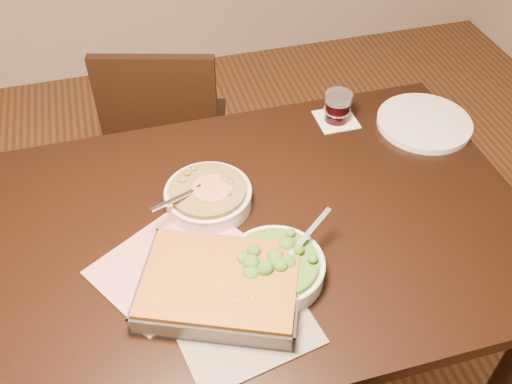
{
  "coord_description": "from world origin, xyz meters",
  "views": [
    {
      "loc": [
        -0.23,
        -0.91,
        1.79
      ],
      "look_at": [
        0.04,
        0.06,
        0.8
      ],
      "focal_mm": 40.0,
      "sensor_mm": 36.0,
      "label": 1
    }
  ],
  "objects_px": {
    "table": "(249,250)",
    "chair_far": "(167,131)",
    "stew_bowl": "(208,196)",
    "dinner_plate": "(424,123)",
    "broccoli_bowl": "(275,267)",
    "wine_tumbler": "(338,106)",
    "baking_dish": "(220,286)"
  },
  "relations": [
    {
      "from": "stew_bowl",
      "to": "dinner_plate",
      "type": "xyz_separation_m",
      "value": [
        0.68,
        0.15,
        -0.02
      ]
    },
    {
      "from": "table",
      "to": "baking_dish",
      "type": "relative_size",
      "value": 3.39
    },
    {
      "from": "dinner_plate",
      "to": "chair_far",
      "type": "distance_m",
      "value": 0.93
    },
    {
      "from": "broccoli_bowl",
      "to": "wine_tumbler",
      "type": "xyz_separation_m",
      "value": [
        0.34,
        0.5,
        0.02
      ]
    },
    {
      "from": "chair_far",
      "to": "dinner_plate",
      "type": "bearing_deg",
      "value": 159.25
    },
    {
      "from": "wine_tumbler",
      "to": "baking_dish",
      "type": "bearing_deg",
      "value": -132.17
    },
    {
      "from": "stew_bowl",
      "to": "broccoli_bowl",
      "type": "relative_size",
      "value": 0.96
    },
    {
      "from": "stew_bowl",
      "to": "baking_dish",
      "type": "height_order",
      "value": "stew_bowl"
    },
    {
      "from": "stew_bowl",
      "to": "baking_dish",
      "type": "bearing_deg",
      "value": -96.66
    },
    {
      "from": "stew_bowl",
      "to": "wine_tumbler",
      "type": "relative_size",
      "value": 2.52
    },
    {
      "from": "dinner_plate",
      "to": "wine_tumbler",
      "type": "bearing_deg",
      "value": 158.88
    },
    {
      "from": "table",
      "to": "wine_tumbler",
      "type": "height_order",
      "value": "wine_tumbler"
    },
    {
      "from": "broccoli_bowl",
      "to": "wine_tumbler",
      "type": "height_order",
      "value": "wine_tumbler"
    },
    {
      "from": "table",
      "to": "chair_far",
      "type": "height_order",
      "value": "chair_far"
    },
    {
      "from": "broccoli_bowl",
      "to": "wine_tumbler",
      "type": "bearing_deg",
      "value": 55.78
    },
    {
      "from": "chair_far",
      "to": "baking_dish",
      "type": "bearing_deg",
      "value": 105.76
    },
    {
      "from": "stew_bowl",
      "to": "dinner_plate",
      "type": "bearing_deg",
      "value": 12.47
    },
    {
      "from": "baking_dish",
      "to": "wine_tumbler",
      "type": "relative_size",
      "value": 4.64
    },
    {
      "from": "baking_dish",
      "to": "dinner_plate",
      "type": "height_order",
      "value": "baking_dish"
    },
    {
      "from": "table",
      "to": "dinner_plate",
      "type": "height_order",
      "value": "dinner_plate"
    },
    {
      "from": "stew_bowl",
      "to": "baking_dish",
      "type": "xyz_separation_m",
      "value": [
        -0.03,
        -0.28,
        -0.0
      ]
    },
    {
      "from": "table",
      "to": "broccoli_bowl",
      "type": "xyz_separation_m",
      "value": [
        0.02,
        -0.16,
        0.13
      ]
    },
    {
      "from": "table",
      "to": "stew_bowl",
      "type": "height_order",
      "value": "stew_bowl"
    },
    {
      "from": "table",
      "to": "stew_bowl",
      "type": "xyz_separation_m",
      "value": [
        -0.08,
        0.1,
        0.13
      ]
    },
    {
      "from": "wine_tumbler",
      "to": "chair_far",
      "type": "height_order",
      "value": "chair_far"
    },
    {
      "from": "dinner_plate",
      "to": "baking_dish",
      "type": "bearing_deg",
      "value": -148.96
    },
    {
      "from": "table",
      "to": "dinner_plate",
      "type": "distance_m",
      "value": 0.66
    },
    {
      "from": "stew_bowl",
      "to": "chair_far",
      "type": "xyz_separation_m",
      "value": [
        -0.03,
        0.68,
        -0.31
      ]
    },
    {
      "from": "broccoli_bowl",
      "to": "baking_dish",
      "type": "height_order",
      "value": "broccoli_bowl"
    },
    {
      "from": "wine_tumbler",
      "to": "dinner_plate",
      "type": "height_order",
      "value": "wine_tumbler"
    },
    {
      "from": "broccoli_bowl",
      "to": "wine_tumbler",
      "type": "distance_m",
      "value": 0.61
    },
    {
      "from": "stew_bowl",
      "to": "dinner_plate",
      "type": "height_order",
      "value": "stew_bowl"
    }
  ]
}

